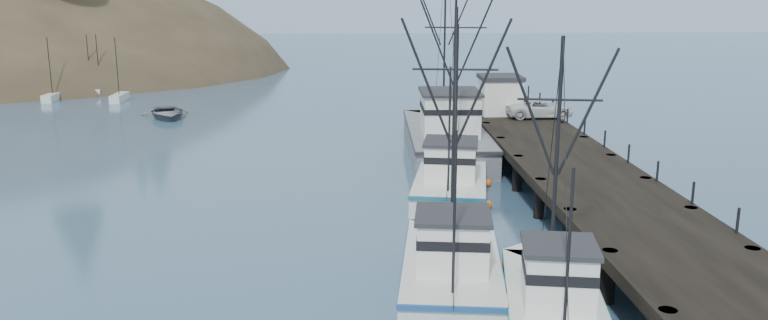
% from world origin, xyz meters
% --- Properties ---
extents(ground, '(400.00, 400.00, 0.00)m').
position_xyz_m(ground, '(0.00, 0.00, 0.00)').
color(ground, '#314E6E').
rests_on(ground, ground).
extents(pier, '(6.00, 44.00, 2.00)m').
position_xyz_m(pier, '(14.00, 16.00, 1.69)').
color(pier, black).
rests_on(pier, ground).
extents(distant_ridge, '(360.00, 40.00, 26.00)m').
position_xyz_m(distant_ridge, '(10.00, 170.00, 0.00)').
color(distant_ridge, '#9EB2C6').
rests_on(distant_ridge, ground).
extents(distant_ridge_far, '(180.00, 25.00, 18.00)m').
position_xyz_m(distant_ridge_far, '(-40.00, 185.00, 0.00)').
color(distant_ridge_far, silver).
rests_on(distant_ridge_far, ground).
extents(moored_sailboats, '(22.97, 18.41, 6.35)m').
position_xyz_m(moored_sailboats, '(-32.78, 54.90, 0.33)').
color(moored_sailboats, silver).
rests_on(moored_sailboats, ground).
extents(trawler_near, '(4.43, 9.68, 9.97)m').
position_xyz_m(trawler_near, '(8.96, -0.51, 0.82)').
color(trawler_near, silver).
rests_on(trawler_near, ground).
extents(trawler_mid, '(4.72, 10.89, 10.79)m').
position_xyz_m(trawler_mid, '(5.99, 2.99, 0.82)').
color(trawler_mid, silver).
rests_on(trawler_mid, ground).
extents(trawler_far, '(5.44, 11.73, 11.86)m').
position_xyz_m(trawler_far, '(7.68, 15.70, 0.82)').
color(trawler_far, silver).
rests_on(trawler_far, ground).
extents(work_vessel, '(5.45, 17.15, 14.15)m').
position_xyz_m(work_vessel, '(8.56, 25.58, 1.23)').
color(work_vessel, slate).
rests_on(work_vessel, ground).
extents(pier_shed, '(3.00, 3.20, 2.80)m').
position_xyz_m(pier_shed, '(12.99, 29.59, 3.42)').
color(pier_shed, silver).
rests_on(pier_shed, pier).
extents(pickup_truck, '(4.84, 2.38, 1.32)m').
position_xyz_m(pickup_truck, '(15.50, 27.81, 2.66)').
color(pickup_truck, silver).
rests_on(pickup_truck, pier).
extents(motorboat, '(5.72, 6.70, 1.18)m').
position_xyz_m(motorboat, '(-13.64, 40.30, 0.00)').
color(motorboat, '#585C62').
rests_on(motorboat, ground).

